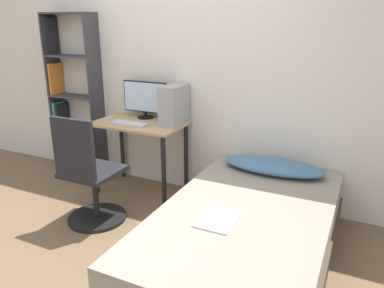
{
  "coord_description": "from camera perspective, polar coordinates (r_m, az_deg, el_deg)",
  "views": [
    {
      "loc": [
        1.74,
        -1.81,
        1.69
      ],
      "look_at": [
        0.49,
        0.78,
        0.75
      ],
      "focal_mm": 35.0,
      "sensor_mm": 36.0,
      "label": 1
    }
  ],
  "objects": [
    {
      "name": "phone",
      "position": [
        3.94,
        -12.81,
        3.81
      ],
      "size": [
        0.07,
        0.14,
        0.01
      ],
      "color": "#B7B7BC",
      "rests_on": "desk"
    },
    {
      "name": "office_chair",
      "position": [
        3.34,
        -15.36,
        -5.66
      ],
      "size": [
        0.51,
        0.51,
        0.98
      ],
      "color": "black",
      "rests_on": "ground_plane"
    },
    {
      "name": "monitor",
      "position": [
        3.88,
        -7.2,
        6.87
      ],
      "size": [
        0.5,
        0.17,
        0.38
      ],
      "color": "black",
      "rests_on": "desk"
    },
    {
      "name": "keyboard",
      "position": [
        3.67,
        -9.41,
        3.08
      ],
      "size": [
        0.36,
        0.12,
        0.02
      ],
      "color": "silver",
      "rests_on": "desk"
    },
    {
      "name": "bed",
      "position": [
        2.79,
        8.01,
        -13.88
      ],
      "size": [
        1.16,
        2.03,
        0.44
      ],
      "color": "#4C3D2D",
      "rests_on": "ground_plane"
    },
    {
      "name": "wall_back",
      "position": [
        3.77,
        -2.02,
        11.41
      ],
      "size": [
        8.0,
        0.05,
        2.5
      ],
      "color": "silver",
      "rests_on": "ground_plane"
    },
    {
      "name": "ground_plane",
      "position": [
        3.03,
        -15.67,
        -16.64
      ],
      "size": [
        14.0,
        14.0,
        0.0
      ],
      "primitive_type": "plane",
      "color": "brown"
    },
    {
      "name": "magazine",
      "position": [
        2.53,
        3.99,
        -11.33
      ],
      "size": [
        0.24,
        0.32,
        0.01
      ],
      "color": "silver",
      "rests_on": "bed"
    },
    {
      "name": "pillow",
      "position": [
        3.33,
        12.26,
        -3.3
      ],
      "size": [
        0.88,
        0.36,
        0.11
      ],
      "color": "teal",
      "rests_on": "bed"
    },
    {
      "name": "pc_tower",
      "position": [
        3.61,
        -2.76,
        5.95
      ],
      "size": [
        0.17,
        0.34,
        0.38
      ],
      "color": "#99999E",
      "rests_on": "desk"
    },
    {
      "name": "desk",
      "position": [
        3.79,
        -7.95,
        1.33
      ],
      "size": [
        0.9,
        0.56,
        0.74
      ],
      "color": "tan",
      "rests_on": "ground_plane"
    },
    {
      "name": "bookshelf",
      "position": [
        4.48,
        -17.96,
        6.27
      ],
      "size": [
        0.61,
        0.23,
        1.79
      ],
      "color": "#38383D",
      "rests_on": "ground_plane"
    }
  ]
}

